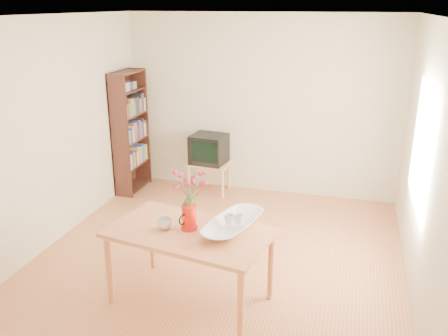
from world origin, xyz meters
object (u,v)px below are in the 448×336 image
(table, at_px, (190,238))
(bowl, at_px, (233,203))
(pitcher, at_px, (189,218))
(television, at_px, (209,148))
(mug, at_px, (165,223))

(table, relative_size, bowl, 3.00)
(pitcher, height_order, television, pitcher)
(table, bearing_deg, pitcher, 120.29)
(table, relative_size, pitcher, 6.77)
(bowl, bearing_deg, television, 111.88)
(table, relative_size, television, 2.97)
(table, height_order, television, television)
(table, height_order, mug, mug)
(pitcher, distance_m, mug, 0.23)
(bowl, distance_m, television, 2.81)
(bowl, bearing_deg, table, -157.46)
(table, height_order, pitcher, pitcher)
(pitcher, relative_size, television, 0.44)
(table, relative_size, mug, 12.12)
(mug, bearing_deg, pitcher, -162.94)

